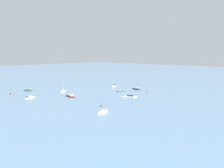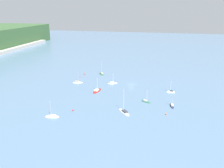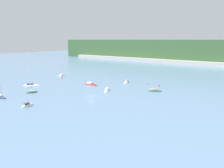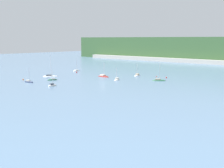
{
  "view_description": "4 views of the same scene",
  "coord_description": "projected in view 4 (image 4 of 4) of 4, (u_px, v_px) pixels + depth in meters",
  "views": [
    {
      "loc": [
        -105.84,
        82.6,
        21.76
      ],
      "look_at": [
        -16.46,
        -13.03,
        3.42
      ],
      "focal_mm": 35.0,
      "sensor_mm": 36.0,
      "label": 1
    },
    {
      "loc": [
        -126.01,
        -15.85,
        44.5
      ],
      "look_at": [
        -7.64,
        10.6,
        1.97
      ],
      "focal_mm": 35.0,
      "sensor_mm": 36.0,
      "label": 2
    },
    {
      "loc": [
        58.01,
        -64.03,
        22.74
      ],
      "look_at": [
        -0.79,
        15.27,
        2.58
      ],
      "focal_mm": 35.0,
      "sensor_mm": 36.0,
      "label": 3
    },
    {
      "loc": [
        102.31,
        -107.61,
        20.9
      ],
      "look_at": [
        17.99,
        -13.28,
        2.51
      ],
      "focal_mm": 50.0,
      "sensor_mm": 36.0,
      "label": 4
    }
  ],
  "objects": [
    {
      "name": "sailboat_3",
      "position": [
        103.0,
        77.0,
        173.21
      ],
      "size": [
        8.97,
        4.13,
        8.92
      ],
      "rotation": [
        0.0,
        0.0,
        6.15
      ],
      "color": "maroon",
      "rests_on": "ground_plane"
    },
    {
      "name": "shore_town_strip",
      "position": [
        221.0,
        63.0,
        253.01
      ],
      "size": [
        290.89,
        6.0,
        3.46
      ],
      "color": "#B7B2A8",
      "rests_on": "ground_plane"
    },
    {
      "name": "mooring_buoy_2",
      "position": [
        166.0,
        77.0,
        166.82
      ],
      "size": [
        0.73,
        0.73,
        0.73
      ],
      "color": "red",
      "rests_on": "ground_plane"
    },
    {
      "name": "sailboat_8",
      "position": [
        52.0,
        80.0,
        158.47
      ],
      "size": [
        3.55,
        5.3,
        7.32
      ],
      "rotation": [
        0.0,
        0.0,
        4.27
      ],
      "color": "#2D6647",
      "rests_on": "ground_plane"
    },
    {
      "name": "mooring_buoy_1",
      "position": [
        23.0,
        79.0,
        159.17
      ],
      "size": [
        0.64,
        0.64,
        0.64
      ],
      "color": "orange",
      "rests_on": "ground_plane"
    },
    {
      "name": "sailboat_2",
      "position": [
        76.0,
        71.0,
        203.06
      ],
      "size": [
        3.01,
        6.34,
        8.72
      ],
      "rotation": [
        0.0,
        0.0,
        1.72
      ],
      "color": "white",
      "rests_on": "ground_plane"
    },
    {
      "name": "sailboat_5",
      "position": [
        29.0,
        82.0,
        150.7
      ],
      "size": [
        6.3,
        2.3,
        7.89
      ],
      "rotation": [
        0.0,
        0.0,
        0.11
      ],
      "color": "#232D4C",
      "rests_on": "ground_plane"
    },
    {
      "name": "sailboat_6",
      "position": [
        137.0,
        76.0,
        177.41
      ],
      "size": [
        3.6,
        6.65,
        7.69
      ],
      "rotation": [
        0.0,
        0.0,
        4.97
      ],
      "color": "silver",
      "rests_on": "ground_plane"
    },
    {
      "name": "ground_plane",
      "position": [
        103.0,
        83.0,
        149.88
      ],
      "size": [
        600.0,
        600.0,
        0.0
      ],
      "primitive_type": "plane",
      "color": "slate"
    },
    {
      "name": "mooring_buoy_0",
      "position": [
        77.0,
        72.0,
        193.25
      ],
      "size": [
        0.75,
        0.75,
        0.75
      ],
      "color": "red",
      "rests_on": "ground_plane"
    },
    {
      "name": "mooring_buoy_3",
      "position": [
        157.0,
        76.0,
        172.07
      ],
      "size": [
        0.51,
        0.51,
        0.51
      ],
      "color": "red",
      "rests_on": "ground_plane"
    },
    {
      "name": "sailboat_4",
      "position": [
        159.0,
        81.0,
        156.18
      ],
      "size": [
        6.91,
        5.81,
        10.12
      ],
      "rotation": [
        0.0,
        0.0,
        0.62
      ],
      "color": "#2D6647",
      "rests_on": "ground_plane"
    },
    {
      "name": "sailboat_7",
      "position": [
        52.0,
        86.0,
        138.65
      ],
      "size": [
        1.66,
        4.65,
        7.68
      ],
      "rotation": [
        0.0,
        0.0,
        1.6
      ],
      "color": "white",
      "rests_on": "ground_plane"
    },
    {
      "name": "sailboat_1",
      "position": [
        50.0,
        76.0,
        173.94
      ],
      "size": [
        7.87,
        7.15,
        12.0
      ],
      "rotation": [
        0.0,
        0.0,
        0.7
      ],
      "color": "silver",
      "rests_on": "ground_plane"
    },
    {
      "name": "sailboat_0",
      "position": [
        117.0,
        80.0,
        159.21
      ],
      "size": [
        4.2,
        6.31,
        6.97
      ],
      "rotation": [
        0.0,
        0.0,
        5.14
      ],
      "color": "white",
      "rests_on": "ground_plane"
    }
  ]
}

